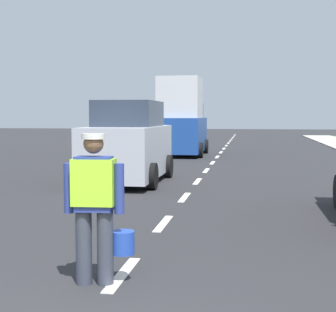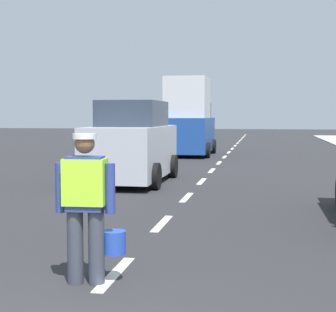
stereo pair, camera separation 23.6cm
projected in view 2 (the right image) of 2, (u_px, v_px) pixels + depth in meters
ground_plane at (225, 157)px, 24.32m from camera, size 96.00×96.00×0.00m
lane_center_line at (231, 150)px, 28.45m from camera, size 0.14×46.40×0.01m
road_worker at (88, 201)px, 5.94m from camera, size 0.76×0.40×1.67m
delivery_truck at (189, 121)px, 24.81m from camera, size 2.16×4.60×3.54m
car_oncoming_lead at (133, 145)px, 14.98m from camera, size 2.04×4.32×2.26m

